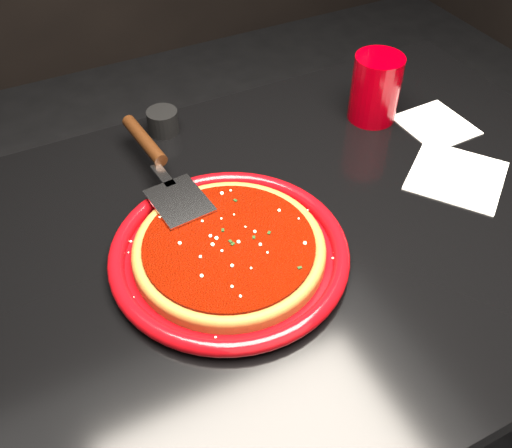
{
  "coord_description": "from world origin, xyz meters",
  "views": [
    {
      "loc": [
        -0.33,
        -0.54,
        1.4
      ],
      "look_at": [
        -0.05,
        0.02,
        0.77
      ],
      "focal_mm": 40.0,
      "sensor_mm": 36.0,
      "label": 1
    }
  ],
  "objects_px": {
    "plate": "(229,253)",
    "cup": "(375,88)",
    "table": "(282,357)",
    "pizza_server": "(161,165)",
    "ramekin": "(163,122)"
  },
  "relations": [
    {
      "from": "plate",
      "to": "cup",
      "type": "height_order",
      "value": "cup"
    },
    {
      "from": "table",
      "to": "pizza_server",
      "type": "xyz_separation_m",
      "value": [
        -0.14,
        0.19,
        0.42
      ]
    },
    {
      "from": "pizza_server",
      "to": "cup",
      "type": "distance_m",
      "value": 0.44
    },
    {
      "from": "table",
      "to": "pizza_server",
      "type": "height_order",
      "value": "pizza_server"
    },
    {
      "from": "plate",
      "to": "pizza_server",
      "type": "xyz_separation_m",
      "value": [
        -0.03,
        0.2,
        0.03
      ]
    },
    {
      "from": "plate",
      "to": "pizza_server",
      "type": "distance_m",
      "value": 0.21
    },
    {
      "from": "table",
      "to": "ramekin",
      "type": "distance_m",
      "value": 0.53
    },
    {
      "from": "cup",
      "to": "table",
      "type": "bearing_deg",
      "value": -145.81
    },
    {
      "from": "cup",
      "to": "ramekin",
      "type": "bearing_deg",
      "value": 159.95
    },
    {
      "from": "table",
      "to": "ramekin",
      "type": "relative_size",
      "value": 20.47
    },
    {
      "from": "table",
      "to": "pizza_server",
      "type": "distance_m",
      "value": 0.48
    },
    {
      "from": "ramekin",
      "to": "pizza_server",
      "type": "bearing_deg",
      "value": -110.29
    },
    {
      "from": "plate",
      "to": "ramekin",
      "type": "distance_m",
      "value": 0.35
    },
    {
      "from": "table",
      "to": "cup",
      "type": "height_order",
      "value": "cup"
    },
    {
      "from": "cup",
      "to": "plate",
      "type": "bearing_deg",
      "value": -152.36
    }
  ]
}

